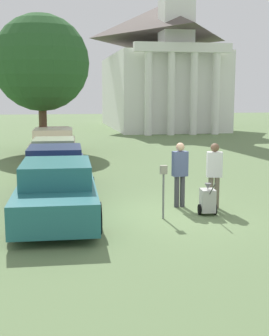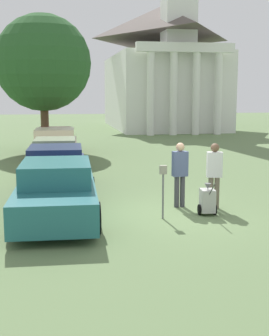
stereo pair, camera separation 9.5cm
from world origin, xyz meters
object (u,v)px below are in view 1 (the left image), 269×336
(parked_car_teal, at_px, (57,191))
(parked_car_sage, at_px, (55,158))
(person_supervisor, at_px, (214,171))
(person_worker, at_px, (180,170))
(equipment_cart, at_px, (208,200))
(parked_car_cream, at_px, (54,147))
(church, at_px, (160,60))
(parked_car_navy, at_px, (56,171))
(parked_car_maroon, at_px, (53,142))
(parking_meter, at_px, (163,182))

(parked_car_teal, relative_size, parked_car_sage, 1.12)
(parked_car_teal, xyz_separation_m, person_supervisor, (4.31, 0.22, 0.36))
(person_worker, distance_m, equipment_cart, 1.26)
(parked_car_sage, distance_m, person_supervisor, 7.58)
(parked_car_cream, xyz_separation_m, church, (9.78, 20.55, 5.39))
(parked_car_cream, bearing_deg, parked_car_navy, -87.59)
(parked_car_navy, bearing_deg, church, 72.52)
(parked_car_maroon, height_order, person_supervisor, person_supervisor)
(person_supervisor, relative_size, equipment_cart, 1.82)
(parked_car_sage, relative_size, person_worker, 2.61)
(parked_car_cream, xyz_separation_m, parked_car_maroon, (0.00, 2.80, -0.07))
(parked_car_maroon, distance_m, church, 20.99)
(parked_car_teal, distance_m, church, 32.17)
(parked_car_teal, height_order, parked_car_cream, parked_car_cream)
(church, bearing_deg, person_worker, -102.13)
(parked_car_cream, relative_size, person_supervisor, 2.72)
(church, bearing_deg, parked_car_sage, -112.42)
(parked_car_cream, xyz_separation_m, person_worker, (3.41, -9.09, 0.31))
(person_supervisor, bearing_deg, parked_car_cream, -53.88)
(parked_car_navy, xyz_separation_m, parked_car_sage, (-0.00, 3.32, -0.03))
(parked_car_cream, relative_size, church, 0.19)
(parked_car_sage, bearing_deg, parked_car_teal, -87.60)
(parked_car_navy, bearing_deg, parked_car_maroon, 92.41)
(person_worker, height_order, church, church)
(parked_car_sage, distance_m, parking_meter, 7.56)
(parked_car_teal, relative_size, church, 0.21)
(equipment_cart, bearing_deg, person_supervisor, 63.94)
(parked_car_maroon, relative_size, person_worker, 2.72)
(parking_meter, xyz_separation_m, equipment_cart, (1.25, 0.19, -0.57))
(parking_meter, bearing_deg, person_supervisor, 27.16)
(parked_car_cream, xyz_separation_m, parking_meter, (2.66, -10.24, 0.22))
(parking_meter, relative_size, equipment_cart, 1.38)
(parked_car_sage, bearing_deg, parked_car_maroon, 92.41)
(person_worker, xyz_separation_m, church, (6.37, 29.64, 5.08))
(parked_car_sage, distance_m, church, 26.23)
(parked_car_cream, height_order, church, church)
(parked_car_maroon, distance_m, person_worker, 12.38)
(parked_car_navy, distance_m, parked_car_sage, 3.32)
(equipment_cart, bearing_deg, person_worker, 123.05)
(parked_car_sage, xyz_separation_m, equipment_cart, (3.91, -6.88, -0.28))
(parked_car_maroon, bearing_deg, parked_car_cream, -87.59)
(parking_meter, relative_size, person_supervisor, 0.76)
(parked_car_teal, relative_size, person_supervisor, 2.93)
(parked_car_sage, bearing_deg, person_supervisor, -52.91)
(parked_car_cream, xyz_separation_m, equipment_cart, (3.91, -10.05, -0.35))
(parked_car_sage, xyz_separation_m, parking_meter, (2.66, -7.07, 0.30))
(parked_car_sage, relative_size, equipment_cart, 4.75)
(equipment_cart, xyz_separation_m, church, (5.87, 30.60, 5.74))
(parked_car_navy, distance_m, person_worker, 4.31)
(parking_meter, xyz_separation_m, person_supervisor, (1.65, 0.85, 0.09))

